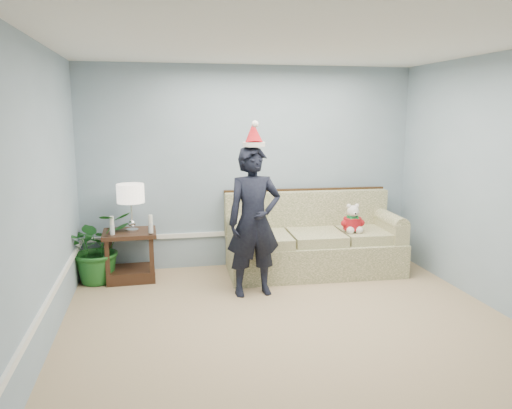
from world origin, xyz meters
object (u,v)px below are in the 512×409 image
object	(u,v)px
side_table	(131,261)
teddy_bear	(353,222)
table_lamp	(131,195)
man	(254,222)
houseplant	(98,247)
sofa	(313,243)

from	to	relation	value
side_table	teddy_bear	xyz separation A→B (m)	(2.82, -0.31, 0.45)
table_lamp	man	bearing A→B (deg)	-29.53
table_lamp	side_table	bearing A→B (deg)	161.30
houseplant	teddy_bear	distance (m)	3.24
side_table	table_lamp	distance (m)	0.84
houseplant	man	distance (m)	2.02
houseplant	man	bearing A→B (deg)	-23.98
houseplant	man	world-z (taller)	man
sofa	table_lamp	size ratio (longest dim) A/B	3.84
side_table	table_lamp	xyz separation A→B (m)	(0.04, -0.01, 0.84)
houseplant	side_table	bearing A→B (deg)	-1.10
table_lamp	man	world-z (taller)	man
houseplant	teddy_bear	xyz separation A→B (m)	(3.21, -0.31, 0.24)
table_lamp	teddy_bear	xyz separation A→B (m)	(2.79, -0.29, -0.39)
man	teddy_bear	world-z (taller)	man
sofa	houseplant	size ratio (longest dim) A/B	2.55
sofa	man	distance (m)	1.27
teddy_bear	houseplant	bearing A→B (deg)	176.82
houseplant	teddy_bear	bearing A→B (deg)	-5.58
table_lamp	teddy_bear	world-z (taller)	table_lamp
table_lamp	man	distance (m)	1.61
houseplant	sofa	bearing A→B (deg)	-2.05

